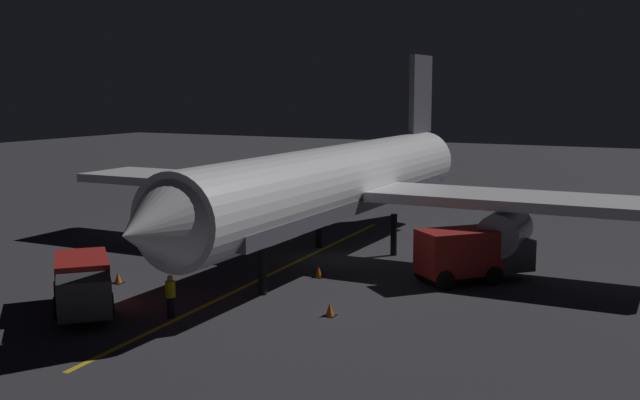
# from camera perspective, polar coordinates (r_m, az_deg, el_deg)

# --- Properties ---
(ground_plane) EXTENTS (180.00, 180.00, 0.20)m
(ground_plane) POSITION_cam_1_polar(r_m,az_deg,el_deg) (41.13, 1.27, -4.61)
(ground_plane) COLOR #323237
(apron_guide_stripe) EXTENTS (2.08, 29.73, 0.01)m
(apron_guide_stripe) POSITION_cam_1_polar(r_m,az_deg,el_deg) (38.39, -3.43, -5.40)
(apron_guide_stripe) COLOR gold
(apron_guide_stripe) RESTS_ON ground_plane
(airliner) EXTENTS (34.68, 35.13, 11.30)m
(airliner) POSITION_cam_1_polar(r_m,az_deg,el_deg) (40.95, 1.65, 1.19)
(airliner) COLOR white
(airliner) RESTS_ON ground_plane
(baggage_truck) EXTENTS (5.39, 5.33, 2.17)m
(baggage_truck) POSITION_cam_1_polar(r_m,az_deg,el_deg) (32.88, -17.27, -6.06)
(baggage_truck) COLOR maroon
(baggage_truck) RESTS_ON ground_plane
(catering_truck) EXTENTS (5.21, 5.46, 2.53)m
(catering_truck) POSITION_cam_1_polar(r_m,az_deg,el_deg) (36.96, 11.06, -4.06)
(catering_truck) COLOR maroon
(catering_truck) RESTS_ON ground_plane
(ground_crew_worker) EXTENTS (0.40, 0.40, 1.74)m
(ground_crew_worker) POSITION_cam_1_polar(r_m,az_deg,el_deg) (31.31, -11.07, -7.04)
(ground_crew_worker) COLOR black
(ground_crew_worker) RESTS_ON ground_plane
(traffic_cone_near_left) EXTENTS (0.50, 0.50, 0.55)m
(traffic_cone_near_left) POSITION_cam_1_polar(r_m,az_deg,el_deg) (41.17, -9.26, -4.21)
(traffic_cone_near_left) COLOR #EA590F
(traffic_cone_near_left) RESTS_ON ground_plane
(traffic_cone_near_right) EXTENTS (0.50, 0.50, 0.55)m
(traffic_cone_near_right) POSITION_cam_1_polar(r_m,az_deg,el_deg) (31.14, 0.73, -8.19)
(traffic_cone_near_right) COLOR #EA590F
(traffic_cone_near_right) RESTS_ON ground_plane
(traffic_cone_under_wing) EXTENTS (0.50, 0.50, 0.55)m
(traffic_cone_under_wing) POSITION_cam_1_polar(r_m,az_deg,el_deg) (37.31, -0.11, -5.40)
(traffic_cone_under_wing) COLOR #EA590F
(traffic_cone_under_wing) RESTS_ON ground_plane
(traffic_cone_far) EXTENTS (0.50, 0.50, 0.55)m
(traffic_cone_far) POSITION_cam_1_polar(r_m,az_deg,el_deg) (37.43, -14.81, -5.64)
(traffic_cone_far) COLOR #EA590F
(traffic_cone_far) RESTS_ON ground_plane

